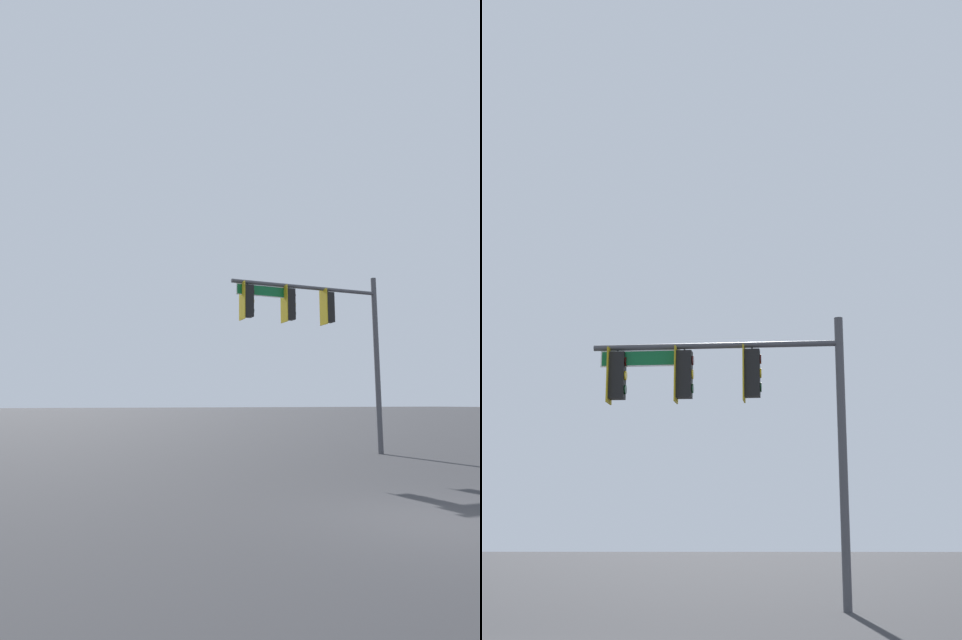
% 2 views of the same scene
% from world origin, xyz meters
% --- Properties ---
extents(signal_pole_near, '(5.85, 0.69, 6.51)m').
position_xyz_m(signal_pole_near, '(-3.42, -9.09, 4.75)').
color(signal_pole_near, '#47474C').
rests_on(signal_pole_near, ground_plane).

